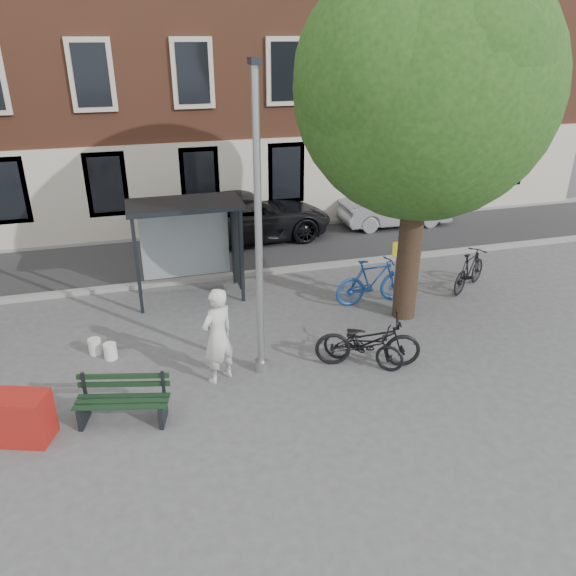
# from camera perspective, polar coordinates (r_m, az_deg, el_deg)

# --- Properties ---
(ground) EXTENTS (90.00, 90.00, 0.00)m
(ground) POSITION_cam_1_polar(r_m,az_deg,el_deg) (11.94, -2.69, -8.35)
(ground) COLOR #4C4C4F
(ground) RESTS_ON ground
(road) EXTENTS (40.00, 4.00, 0.01)m
(road) POSITION_cam_1_polar(r_m,az_deg,el_deg) (18.13, -7.75, 3.43)
(road) COLOR #28282B
(road) RESTS_ON ground
(curb_near) EXTENTS (40.00, 0.25, 0.12)m
(curb_near) POSITION_cam_1_polar(r_m,az_deg,el_deg) (16.27, -6.71, 1.16)
(curb_near) COLOR gray
(curb_near) RESTS_ON ground
(curb_far) EXTENTS (40.00, 0.25, 0.12)m
(curb_far) POSITION_cam_1_polar(r_m,az_deg,el_deg) (19.97, -8.62, 5.57)
(curb_far) COLOR gray
(curb_far) RESTS_ON ground
(building_row) EXTENTS (30.00, 8.00, 14.00)m
(building_row) POSITION_cam_1_polar(r_m,az_deg,el_deg) (22.89, -11.32, 25.49)
(building_row) COLOR brown
(building_row) RESTS_ON ground
(lamppost) EXTENTS (0.28, 0.35, 6.11)m
(lamppost) POSITION_cam_1_polar(r_m,az_deg,el_deg) (10.69, -2.98, 4.27)
(lamppost) COLOR #9EA0A3
(lamppost) RESTS_ON ground
(tree_right) EXTENTS (5.76, 5.60, 8.20)m
(tree_right) POSITION_cam_1_polar(r_m,az_deg,el_deg) (12.79, 14.15, 20.01)
(tree_right) COLOR black
(tree_right) RESTS_ON ground
(bus_shelter) EXTENTS (2.85, 1.45, 2.62)m
(bus_shelter) POSITION_cam_1_polar(r_m,az_deg,el_deg) (14.71, -8.84, 6.21)
(bus_shelter) COLOR #1E2328
(bus_shelter) RESTS_ON ground
(painter) EXTENTS (0.89, 0.80, 2.04)m
(painter) POSITION_cam_1_polar(r_m,az_deg,el_deg) (11.21, -7.14, -4.84)
(painter) COLOR silver
(painter) RESTS_ON ground
(bench) EXTENTS (1.75, 0.92, 0.86)m
(bench) POSITION_cam_1_polar(r_m,az_deg,el_deg) (10.77, -16.42, -11.06)
(bench) COLOR #1E2328
(bench) RESTS_ON ground
(bike_a) EXTENTS (2.35, 1.41, 1.16)m
(bike_a) POSITION_cam_1_polar(r_m,az_deg,el_deg) (11.94, 8.12, -5.33)
(bike_a) COLOR black
(bike_a) RESTS_ON ground
(bike_b) EXTENTS (2.06, 0.66, 1.23)m
(bike_b) POSITION_cam_1_polar(r_m,az_deg,el_deg) (14.66, 8.60, 0.68)
(bike_b) COLOR navy
(bike_b) RESTS_ON ground
(bike_c) EXTENTS (1.75, 1.62, 0.93)m
(bike_c) POSITION_cam_1_polar(r_m,az_deg,el_deg) (12.00, 7.65, -5.79)
(bike_c) COLOR black
(bike_c) RESTS_ON ground
(bike_d) EXTENTS (1.82, 1.48, 1.11)m
(bike_d) POSITION_cam_1_polar(r_m,az_deg,el_deg) (16.10, 17.96, 1.73)
(bike_d) COLOR black
(bike_d) RESTS_ON ground
(car_dark) EXTENTS (5.89, 3.06, 1.59)m
(car_dark) POSITION_cam_1_polar(r_m,az_deg,el_deg) (19.22, -4.14, 7.32)
(car_dark) COLOR black
(car_dark) RESTS_ON ground
(car_silver) EXTENTS (4.01, 1.44, 1.31)m
(car_silver) POSITION_cam_1_polar(r_m,az_deg,el_deg) (20.90, 10.81, 7.99)
(car_silver) COLOR #96989D
(car_silver) RESTS_ON ground
(red_stand) EXTENTS (1.05, 0.86, 0.90)m
(red_stand) POSITION_cam_1_polar(r_m,az_deg,el_deg) (10.89, -25.33, -11.85)
(red_stand) COLOR maroon
(red_stand) RESTS_ON ground
(bucket_a) EXTENTS (0.33, 0.33, 0.36)m
(bucket_a) POSITION_cam_1_polar(r_m,az_deg,el_deg) (12.83, -17.60, -6.15)
(bucket_a) COLOR white
(bucket_a) RESTS_ON ground
(bucket_c) EXTENTS (0.31, 0.31, 0.36)m
(bucket_c) POSITION_cam_1_polar(r_m,az_deg,el_deg) (13.12, -19.01, -5.62)
(bucket_c) COLOR silver
(bucket_c) RESTS_ON ground
(notice_sign) EXTENTS (0.29, 0.04, 1.66)m
(notice_sign) POSITION_cam_1_polar(r_m,az_deg,el_deg) (14.63, 10.98, 2.77)
(notice_sign) COLOR #9EA0A3
(notice_sign) RESTS_ON ground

